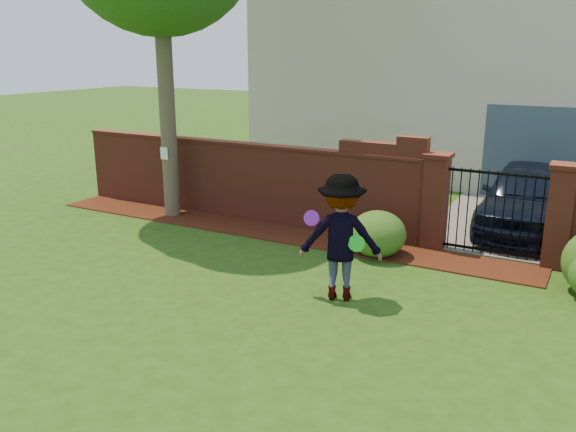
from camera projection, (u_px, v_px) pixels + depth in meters
The scene contains 14 objects.
ground at pixel (214, 296), 9.40m from camera, with size 80.00×80.00×0.01m, color #254912.
mulch_bed at pixel (269, 231), 12.65m from camera, with size 11.10×1.08×0.03m, color #38150A.
brick_wall at pixel (243, 179), 13.45m from camera, with size 8.70×0.31×2.16m.
pillar_left at pixel (435, 201), 11.41m from camera, with size 0.50×0.50×1.88m.
pillar_right at pixel (560, 216), 10.39m from camera, with size 0.50×0.50×1.88m.
iron_gate at pixel (494, 213), 10.93m from camera, with size 1.78×0.03×1.60m.
driveway at pixel (521, 208), 14.54m from camera, with size 3.20×8.00×0.01m, color slate.
house at pixel (465, 69), 18.20m from camera, with size 12.40×6.40×6.30m.
car at pixel (525, 199), 12.45m from camera, with size 1.72×4.26×1.45m, color black.
paper_notice at pixel (164, 153), 13.36m from camera, with size 0.20×0.01×0.28m, color white.
shrub_left at pixel (378, 234), 11.09m from camera, with size 1.07×1.07×0.87m, color #225318.
man at pixel (340, 238), 9.05m from camera, with size 1.28×0.74×1.98m, color gray.
frisbee_purple at pixel (312, 218), 8.93m from camera, with size 0.24×0.24×0.02m, color purple.
frisbee_green at pixel (357, 243), 8.84m from camera, with size 0.26×0.26×0.02m, color green.
Camera 1 is at (5.21, -7.06, 3.79)m, focal length 36.95 mm.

